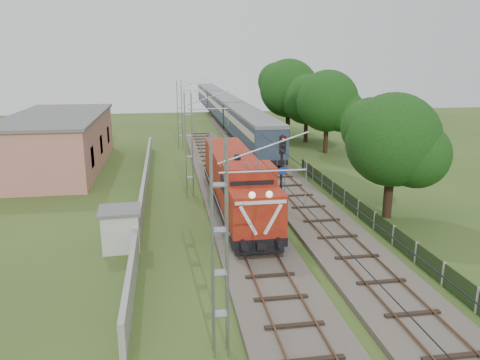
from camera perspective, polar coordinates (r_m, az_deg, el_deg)
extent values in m
plane|color=#364E1D|center=(25.62, 2.26, -9.48)|extent=(140.00, 140.00, 0.00)
cube|color=#6B6054|center=(31.98, -0.19, -4.15)|extent=(4.20, 70.00, 0.30)
cube|color=black|center=(31.92, -0.19, -3.81)|extent=(2.40, 70.00, 0.10)
cube|color=brown|center=(31.78, -1.71, -3.76)|extent=(0.08, 70.00, 0.05)
cube|color=brown|center=(32.03, 1.31, -3.61)|extent=(0.08, 70.00, 0.05)
cube|color=#6B6054|center=(45.18, 3.53, 1.46)|extent=(4.20, 80.00, 0.30)
cube|color=black|center=(45.13, 3.54, 1.70)|extent=(2.40, 80.00, 0.10)
cube|color=brown|center=(44.94, 2.48, 1.76)|extent=(0.08, 80.00, 0.05)
cube|color=brown|center=(45.30, 4.59, 1.83)|extent=(0.08, 80.00, 0.05)
cylinder|color=gray|center=(15.67, 2.84, 1.06)|extent=(3.00, 0.08, 0.08)
cylinder|color=gray|center=(35.24, -3.91, 8.67)|extent=(3.00, 0.08, 0.08)
cylinder|color=gray|center=(55.11, -5.86, 10.80)|extent=(3.00, 0.08, 0.08)
cylinder|color=black|center=(35.56, -1.45, 6.64)|extent=(0.03, 70.00, 0.03)
cylinder|color=black|center=(35.40, -1.46, 8.73)|extent=(0.03, 70.00, 0.03)
cube|color=#9E9E99|center=(36.28, -11.63, -1.17)|extent=(0.25, 40.00, 1.50)
cube|color=#BD7366|center=(48.69, -21.25, 4.27)|extent=(8.00, 20.00, 5.00)
cube|color=#606060|center=(48.33, -21.54, 7.30)|extent=(8.40, 20.40, 0.25)
cube|color=black|center=(42.22, -17.60, 2.70)|extent=(0.10, 1.60, 1.80)
cube|color=black|center=(48.05, -16.61, 4.17)|extent=(0.10, 1.60, 1.80)
cube|color=black|center=(53.93, -15.82, 5.32)|extent=(0.10, 1.60, 1.80)
cube|color=black|center=(30.48, 16.10, -4.82)|extent=(0.05, 32.00, 1.15)
cube|color=#9E9E99|center=(43.94, 7.93, 1.57)|extent=(0.12, 0.12, 1.20)
cube|color=black|center=(32.67, -0.47, -2.18)|extent=(2.99, 16.95, 0.50)
cube|color=black|center=(27.64, 1.25, -6.04)|extent=(2.19, 3.59, 0.50)
cube|color=black|center=(37.98, -1.70, -0.23)|extent=(2.19, 3.59, 0.50)
cube|color=black|center=(25.05, 2.44, -8.56)|extent=(2.59, 0.25, 0.35)
cube|color=#9F2F11|center=(25.46, 1.97, -3.84)|extent=(2.89, 2.49, 2.29)
sphere|color=white|center=(23.87, 1.49, -1.85)|extent=(0.36, 0.36, 0.36)
sphere|color=white|center=(24.04, 3.59, -1.75)|extent=(0.36, 0.36, 0.36)
cube|color=silver|center=(24.19, 1.03, -4.98)|extent=(1.00, 0.06, 1.67)
cube|color=silver|center=(24.44, 4.04, -4.80)|extent=(1.00, 0.06, 1.67)
cube|color=silver|center=(24.00, 2.57, -2.76)|extent=(2.69, 0.06, 0.18)
cube|color=#9F2F11|center=(27.62, 1.01, -1.37)|extent=(2.99, 2.39, 3.19)
cube|color=black|center=(26.33, 1.48, -1.05)|extent=(2.49, 0.06, 0.90)
cube|color=#9F2F11|center=(34.60, -1.08, 1.44)|extent=(2.79, 12.07, 2.59)
cylinder|color=black|center=(31.35, -0.31, 2.75)|extent=(0.44, 0.44, 0.40)
cylinder|color=gray|center=(26.37, 0.69, 1.78)|extent=(0.12, 0.12, 0.35)
cylinder|color=gray|center=(26.48, 1.97, 1.82)|extent=(0.12, 0.12, 0.35)
cube|color=black|center=(54.98, 1.20, 4.70)|extent=(3.09, 23.41, 0.53)
cube|color=#314152|center=(54.71, 1.21, 6.46)|extent=(3.19, 23.41, 2.87)
cube|color=beige|center=(54.63, 1.21, 7.01)|extent=(3.24, 22.48, 0.80)
cube|color=slate|center=(54.50, 1.22, 8.12)|extent=(3.25, 23.41, 0.37)
cube|color=black|center=(78.93, -1.98, 7.75)|extent=(3.09, 23.41, 0.53)
cube|color=#314152|center=(78.74, -2.00, 8.98)|extent=(3.19, 23.41, 2.87)
cube|color=beige|center=(78.69, -2.00, 9.37)|extent=(3.24, 22.48, 0.80)
cube|color=slate|center=(78.60, -2.01, 10.14)|extent=(3.25, 23.41, 0.37)
cube|color=black|center=(103.12, -3.70, 9.37)|extent=(3.09, 23.41, 0.53)
cube|color=#314152|center=(102.98, -3.72, 10.32)|extent=(3.19, 23.41, 2.87)
cube|color=beige|center=(102.94, -3.72, 10.61)|extent=(3.24, 22.48, 0.80)
cube|color=slate|center=(102.87, -3.73, 11.20)|extent=(3.25, 23.41, 0.37)
cylinder|color=black|center=(31.81, 5.05, 0.60)|extent=(0.15, 0.15, 5.53)
cube|color=black|center=(31.20, 5.21, 4.27)|extent=(0.45, 0.37, 1.22)
sphere|color=red|center=(31.01, 5.29, 4.93)|extent=(0.20, 0.20, 0.20)
sphere|color=black|center=(31.08, 5.27, 4.23)|extent=(0.20, 0.20, 0.20)
sphere|color=black|center=(31.15, 5.26, 3.53)|extent=(0.20, 0.20, 0.20)
cube|color=navy|center=(31.62, 5.22, 1.13)|extent=(0.59, 0.27, 0.44)
cube|color=beige|center=(27.23, -14.33, -5.95)|extent=(2.10, 2.10, 2.19)
cube|color=#606060|center=(26.85, -14.50, -3.56)|extent=(2.41, 2.41, 0.15)
cylinder|color=#382116|center=(32.84, 17.66, -1.20)|extent=(0.61, 0.61, 3.76)
sphere|color=#10380F|center=(32.11, 18.13, 4.68)|extent=(6.16, 6.16, 6.16)
sphere|color=#10380F|center=(32.05, 20.72, 2.88)|extent=(4.31, 4.31, 4.31)
sphere|color=#10380F|center=(32.49, 15.67, 6.20)|extent=(4.00, 4.00, 4.00)
cylinder|color=#382116|center=(53.56, 10.44, 5.43)|extent=(0.52, 0.52, 4.15)
sphere|color=#10380F|center=(53.09, 10.63, 9.45)|extent=(6.79, 6.79, 6.79)
sphere|color=#10380F|center=(52.71, 12.35, 8.30)|extent=(4.75, 4.75, 4.75)
sphere|color=#10380F|center=(53.77, 9.02, 10.39)|extent=(4.41, 4.41, 4.41)
cylinder|color=#382116|center=(63.32, 5.85, 7.24)|extent=(0.61, 0.61, 4.66)
sphere|color=#10380F|center=(62.92, 5.95, 11.06)|extent=(7.62, 7.62, 7.62)
sphere|color=#10380F|center=(62.31, 7.57, 10.01)|extent=(5.34, 5.34, 5.34)
sphere|color=#10380F|center=(63.83, 4.48, 11.91)|extent=(4.96, 4.96, 4.96)
cylinder|color=#382116|center=(60.53, 8.04, 6.44)|extent=(0.52, 0.52, 3.84)
sphere|color=#10380F|center=(60.13, 8.16, 9.73)|extent=(6.29, 6.29, 6.29)
sphere|color=#10380F|center=(59.70, 9.56, 8.80)|extent=(4.40, 4.40, 4.40)
sphere|color=#10380F|center=(60.82, 6.87, 10.49)|extent=(4.09, 4.09, 4.09)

